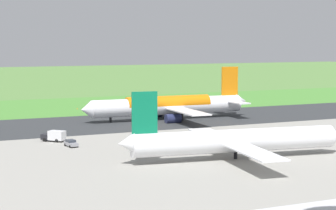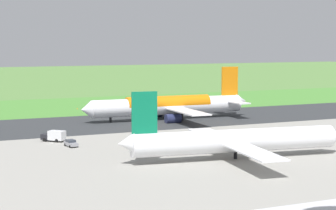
% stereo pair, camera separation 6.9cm
% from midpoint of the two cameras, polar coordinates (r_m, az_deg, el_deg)
% --- Properties ---
extents(ground_plane, '(800.00, 800.00, 0.00)m').
position_cam_midpoint_polar(ground_plane, '(178.25, -3.75, -1.62)').
color(ground_plane, '#547F3D').
extents(runway_asphalt, '(600.00, 38.97, 0.06)m').
position_cam_midpoint_polar(runway_asphalt, '(178.24, -3.75, -1.61)').
color(runway_asphalt, '#2D3033').
rests_on(runway_asphalt, ground).
extents(apron_concrete, '(440.00, 110.00, 0.05)m').
position_cam_midpoint_polar(apron_concrete, '(116.75, 8.30, -5.75)').
color(apron_concrete, gray).
rests_on(apron_concrete, ground).
extents(grass_verge_foreground, '(600.00, 80.00, 0.04)m').
position_cam_midpoint_polar(grass_verge_foreground, '(216.59, -7.52, -0.28)').
color(grass_verge_foreground, '#478534').
rests_on(grass_verge_foreground, ground).
extents(airliner_main, '(54.07, 44.17, 15.88)m').
position_cam_midpoint_polar(airliner_main, '(182.70, 0.12, -0.04)').
color(airliner_main, white).
rests_on(airliner_main, ground).
extents(airliner_parked_mid, '(48.72, 40.00, 14.23)m').
position_cam_midpoint_polar(airliner_parked_mid, '(122.29, 6.33, -3.35)').
color(airliner_parked_mid, white).
rests_on(airliner_parked_mid, ground).
extents(service_truck_baggage, '(5.67, 5.71, 2.65)m').
position_cam_midpoint_polar(service_truck_baggage, '(145.53, -10.72, -2.89)').
color(service_truck_baggage, black).
rests_on(service_truck_baggage, ground).
extents(service_car_followme, '(2.41, 4.42, 1.62)m').
position_cam_midpoint_polar(service_car_followme, '(137.99, -9.17, -3.59)').
color(service_car_followme, gray).
rests_on(service_car_followme, ground).
extents(no_stopping_sign, '(0.60, 0.10, 2.70)m').
position_cam_midpoint_polar(no_stopping_sign, '(217.10, -6.75, 0.16)').
color(no_stopping_sign, slate).
rests_on(no_stopping_sign, ground).
extents(traffic_cone_orange, '(0.40, 0.40, 0.55)m').
position_cam_midpoint_polar(traffic_cone_orange, '(213.24, -8.59, -0.33)').
color(traffic_cone_orange, orange).
rests_on(traffic_cone_orange, ground).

